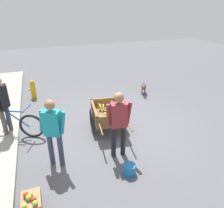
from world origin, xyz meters
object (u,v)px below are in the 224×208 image
at_px(vendor_person, 119,120).
at_px(fire_hydrant, 33,89).
at_px(fruit_cart, 108,115).
at_px(bystander_person, 53,128).
at_px(dog, 144,87).
at_px(plastic_bucket, 129,169).
at_px(apple_crate, 31,203).
at_px(bicycle, 13,124).
at_px(cyclist_person, 2,102).

distance_m(vendor_person, fire_hydrant, 4.40).
height_order(fruit_cart, fire_hydrant, fruit_cart).
bearing_deg(bystander_person, fire_hydrant, 5.93).
distance_m(dog, fire_hydrant, 4.02).
height_order(vendor_person, dog, vendor_person).
relative_size(plastic_bucket, apple_crate, 0.59).
distance_m(bicycle, fire_hydrant, 2.46).
relative_size(bicycle, cyclist_person, 0.95).
bearing_deg(fire_hydrant, bicycle, 167.64).
bearing_deg(bicycle, plastic_bucket, -134.43).
bearing_deg(vendor_person, fire_hydrant, 23.65).
bearing_deg(fire_hydrant, fruit_cart, -146.60).
relative_size(vendor_person, plastic_bucket, 5.94).
bearing_deg(plastic_bucket, dog, -30.48).
height_order(fruit_cart, dog, fruit_cart).
bearing_deg(apple_crate, cyclist_person, 11.85).
distance_m(apple_crate, bystander_person, 1.37).
bearing_deg(fruit_cart, cyclist_person, 78.45).
distance_m(cyclist_person, bystander_person, 1.84).
distance_m(fruit_cart, plastic_bucket, 1.81).
height_order(vendor_person, fire_hydrant, vendor_person).
height_order(vendor_person, bystander_person, vendor_person).
distance_m(plastic_bucket, bystander_person, 1.75).
distance_m(vendor_person, cyclist_person, 2.93).
distance_m(cyclist_person, plastic_bucket, 3.44).
xyz_separation_m(dog, bystander_person, (-2.86, 3.50, 0.64)).
bearing_deg(cyclist_person, plastic_bucket, -133.56).
xyz_separation_m(cyclist_person, bystander_person, (-1.50, -1.06, -0.06)).
relative_size(plastic_bucket, bystander_person, 0.17).
bearing_deg(fruit_cart, apple_crate, 134.37).
height_order(apple_crate, bystander_person, bystander_person).
distance_m(bicycle, dog, 4.65).
relative_size(vendor_person, bicycle, 1.01).
bearing_deg(apple_crate, bicycle, 9.03).
relative_size(apple_crate, bystander_person, 0.29).
bearing_deg(cyclist_person, fruit_cart, -101.55).
bearing_deg(fire_hydrant, bystander_person, -174.07).
bearing_deg(bystander_person, fruit_cart, -56.52).
bearing_deg(fruit_cart, bystander_person, 123.48).
bearing_deg(fruit_cart, dog, -46.97).
xyz_separation_m(fire_hydrant, plastic_bucket, (-4.63, -1.75, -0.22)).
bearing_deg(plastic_bucket, fruit_cart, -4.40).
relative_size(vendor_person, fire_hydrant, 2.32).
bearing_deg(bicycle, fruit_cart, -100.73).
bearing_deg(apple_crate, vendor_person, -65.92).
height_order(fire_hydrant, plastic_bucket, fire_hydrant).
distance_m(fruit_cart, dog, 2.76).
bearing_deg(dog, bicycle, 107.82).
height_order(cyclist_person, bystander_person, cyclist_person).
distance_m(fruit_cart, bicycle, 2.46).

